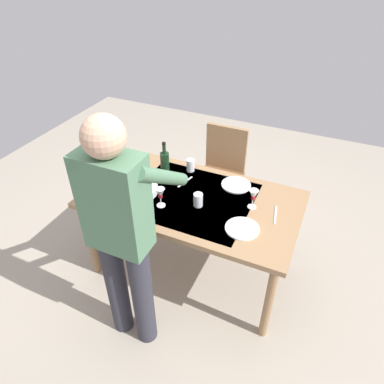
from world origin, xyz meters
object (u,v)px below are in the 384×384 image
(serving_bowl_pasta, at_px, (138,189))
(wine_bottle, at_px, (165,163))
(wine_glass_right, at_px, (160,194))
(water_cup_near_right, at_px, (198,200))
(person_server, at_px, (122,231))
(dinner_plate_near, at_px, (236,185))
(dining_table, at_px, (192,205))
(water_cup_near_left, at_px, (191,165))
(dinner_plate_far, at_px, (242,229))
(wine_glass_left, at_px, (253,196))
(chair_near, at_px, (222,168))

(serving_bowl_pasta, bearing_deg, wine_bottle, -104.61)
(wine_glass_right, height_order, water_cup_near_right, wine_glass_right)
(person_server, bearing_deg, serving_bowl_pasta, -65.53)
(wine_glass_right, distance_m, dinner_plate_near, 0.63)
(dining_table, xyz_separation_m, serving_bowl_pasta, (0.40, 0.11, 0.11))
(wine_bottle, height_order, water_cup_near_right, wine_bottle)
(wine_glass_right, relative_size, serving_bowl_pasta, 0.50)
(water_cup_near_right, bearing_deg, dinner_plate_near, -116.28)
(water_cup_near_left, bearing_deg, wine_glass_right, 89.72)
(wine_glass_right, bearing_deg, dinner_plate_far, -179.94)
(person_server, relative_size, serving_bowl_pasta, 5.63)
(dining_table, relative_size, water_cup_near_right, 15.79)
(dining_table, distance_m, water_cup_near_left, 0.39)
(wine_glass_left, distance_m, water_cup_near_left, 0.66)
(water_cup_near_left, relative_size, serving_bowl_pasta, 0.34)
(chair_near, relative_size, water_cup_near_right, 9.01)
(person_server, bearing_deg, dinner_plate_far, -137.90)
(water_cup_near_right, distance_m, dinner_plate_far, 0.39)
(water_cup_near_left, bearing_deg, serving_bowl_pasta, 61.31)
(wine_bottle, xyz_separation_m, serving_bowl_pasta, (0.08, 0.30, -0.08))
(chair_near, xyz_separation_m, wine_glass_right, (0.11, 1.01, 0.33))
(wine_glass_right, xyz_separation_m, dinner_plate_far, (-0.61, -0.00, -0.10))
(dining_table, xyz_separation_m, dinner_plate_far, (-0.45, 0.18, 0.08))
(wine_glass_right, distance_m, serving_bowl_pasta, 0.26)
(chair_near, distance_m, person_server, 1.59)
(wine_bottle, bearing_deg, dining_table, 149.47)
(wine_bottle, bearing_deg, water_cup_near_right, 147.21)
(dinner_plate_far, bearing_deg, water_cup_near_left, -39.99)
(person_server, xyz_separation_m, dinner_plate_near, (-0.38, -0.98, -0.20))
(water_cup_near_right, distance_m, dinner_plate_near, 0.39)
(wine_bottle, height_order, dinner_plate_far, wine_bottle)
(dining_table, distance_m, wine_bottle, 0.42)
(chair_near, distance_m, wine_glass_left, 0.96)
(wine_bottle, xyz_separation_m, wine_glass_right, (-0.16, 0.37, -0.01))
(wine_glass_left, height_order, wine_glass_right, same)
(serving_bowl_pasta, bearing_deg, wine_glass_left, -168.13)
(dining_table, xyz_separation_m, dinner_plate_near, (-0.25, -0.28, 0.08))
(chair_near, relative_size, serving_bowl_pasta, 3.03)
(wine_bottle, distance_m, dinner_plate_near, 0.59)
(person_server, height_order, water_cup_near_left, person_server)
(dining_table, bearing_deg, wine_glass_right, 47.90)
(water_cup_near_right, relative_size, dinner_plate_far, 0.44)
(wine_bottle, relative_size, water_cup_near_right, 2.93)
(serving_bowl_pasta, xyz_separation_m, dinner_plate_near, (-0.65, -0.39, -0.03))
(person_server, bearing_deg, chair_near, -92.86)
(wine_glass_left, relative_size, wine_glass_right, 1.00)
(wine_glass_right, height_order, dinner_plate_near, wine_glass_right)
(dining_table, distance_m, person_server, 0.77)
(dining_table, height_order, water_cup_near_right, water_cup_near_right)
(chair_near, height_order, wine_glass_right, chair_near)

